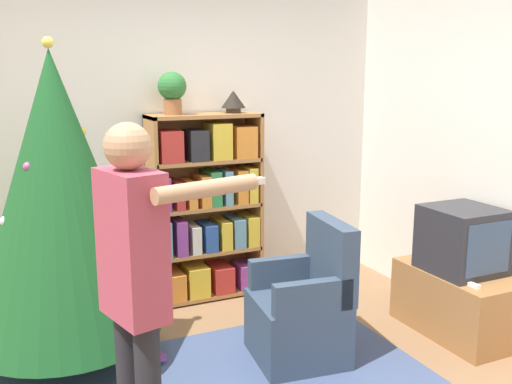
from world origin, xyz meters
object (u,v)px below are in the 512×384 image
Objects in this scene: standing_person at (136,283)px; table_lamp at (233,100)px; christmas_tree at (59,197)px; television at (462,240)px; armchair at (303,311)px; potted_plant at (172,90)px; bookshelf at (206,209)px.

standing_person is 2.51m from table_lamp.
christmas_tree is 1.36m from standing_person.
television is 1.26m from armchair.
television is 1.48× the size of potted_plant.
television is 2.43× the size of table_lamp.
potted_plant is (-1.65, 1.42, 1.02)m from television.
armchair is at bearing 107.25° from standing_person.
potted_plant reaches higher than armchair.
bookshelf is at bearing 29.56° from christmas_tree.
potted_plant reaches higher than table_lamp.
bookshelf is 1.98m from television.
standing_person is at bearing -165.69° from television.
television is 0.24× the size of christmas_tree.
potted_plant is (-0.46, 1.27, 1.40)m from armchair.
christmas_tree is 6.25× the size of potted_plant.
potted_plant is at bearing -180.00° from table_lamp.
potted_plant is (0.79, 2.04, 0.73)m from standing_person.
bookshelf is 0.74× the size of christmas_tree.
bookshelf is 0.91m from table_lamp.
potted_plant is (0.95, 0.69, 0.62)m from christmas_tree.
standing_person is 5.04× the size of potted_plant.
television is 2.73m from christmas_tree.
christmas_tree is 1.24× the size of standing_person.
bookshelf is at bearing 134.67° from television.
armchair is (-1.19, 0.15, -0.38)m from television.
television is (1.39, -1.41, -0.06)m from bookshelf.
bookshelf is 2.30m from standing_person.
christmas_tree is at bearing -154.50° from table_lamp.
standing_person reaches higher than armchair.
potted_plant reaches higher than bookshelf.
bookshelf is at bearing 138.29° from standing_person.
table_lamp reaches higher than television.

